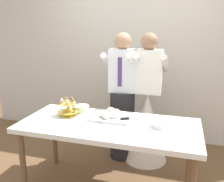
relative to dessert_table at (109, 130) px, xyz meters
The scene contains 8 objects.
rear_wall 1.67m from the dessert_table, 90.00° to the left, with size 5.20×0.10×2.90m, color beige.
dessert_table is the anchor object (origin of this frame).
cupcake_stand 0.53m from the dessert_table, 169.18° to the left, with size 0.23×0.23×0.21m.
main_cake_tray 0.17m from the dessert_table, 96.47° to the left, with size 0.42×0.33×0.13m.
plate_stack 0.54m from the dessert_table, ahead, with size 0.18×0.18×0.09m.
round_cake 0.47m from the dessert_table, 149.86° to the left, with size 0.24×0.24×0.08m.
person_groom 0.74m from the dessert_table, 93.10° to the left, with size 0.51×0.53×1.66m.
person_bride 0.82m from the dessert_table, 69.82° to the left, with size 0.56×0.56×1.66m.
Camera 1 is at (0.67, -2.16, 1.70)m, focal length 38.44 mm.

